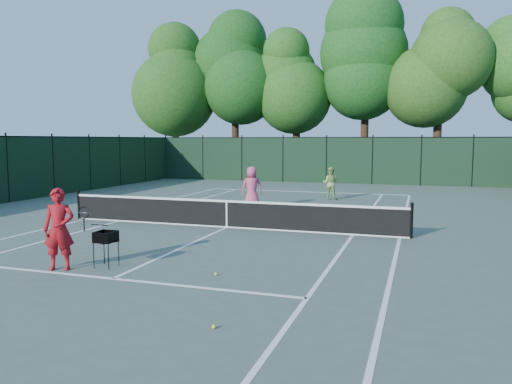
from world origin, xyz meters
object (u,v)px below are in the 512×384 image
(loose_ball_near_cart, at_px, (214,327))
(loose_ball_midcourt, at_px, (216,274))
(coach, at_px, (59,229))
(player_pink, at_px, (252,187))
(player_green, at_px, (330,183))
(ball_hopper, at_px, (106,237))

(loose_ball_near_cart, bearing_deg, loose_ball_midcourt, 112.28)
(coach, height_order, loose_ball_midcourt, coach)
(loose_ball_midcourt, bearing_deg, player_pink, 104.58)
(player_pink, bearing_deg, loose_ball_near_cart, 82.35)
(coach, relative_size, player_green, 1.16)
(player_pink, relative_size, player_green, 1.13)
(coach, relative_size, ball_hopper, 2.23)
(coach, xyz_separation_m, player_pink, (0.85, 10.70, -0.02))
(coach, relative_size, loose_ball_near_cart, 26.87)
(coach, distance_m, player_pink, 10.73)
(coach, bearing_deg, ball_hopper, 10.58)
(player_green, bearing_deg, loose_ball_midcourt, 92.77)
(player_pink, relative_size, loose_ball_midcourt, 26.18)
(ball_hopper, bearing_deg, loose_ball_midcourt, 22.43)
(coach, height_order, player_pink, coach)
(coach, bearing_deg, loose_ball_midcourt, -11.96)
(loose_ball_near_cart, height_order, loose_ball_midcourt, same)
(player_pink, bearing_deg, player_green, -144.45)
(coach, distance_m, player_green, 15.40)
(loose_ball_near_cart, relative_size, loose_ball_midcourt, 1.00)
(player_pink, xyz_separation_m, loose_ball_near_cart, (3.76, -12.84, -0.86))
(player_green, distance_m, loose_ball_near_cart, 17.22)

